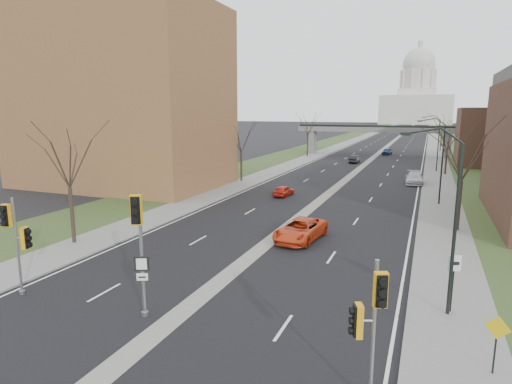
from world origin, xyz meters
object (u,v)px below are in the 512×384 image
Objects in this scene: signal_pole_left at (16,233)px; car_left_far at (354,159)px; signal_pole_median at (139,233)px; signal_pole_right at (370,315)px; car_right_mid at (414,178)px; warning_sign at (496,336)px; car_right_near at (300,230)px; car_right_far at (387,151)px; car_left_near at (284,191)px; speed_limit_sign at (454,273)px.

signal_pole_left is 65.27m from car_left_far.
car_left_far is (-0.84, 64.66, -3.49)m from signal_pole_median.
signal_pole_left is 17.91m from signal_pole_right.
car_left_far is 0.76× the size of car_right_mid.
warning_sign is 0.40× the size of car_right_near.
signal_pole_right is at bearing -78.16° from car_right_far.
car_right_far is (6.47, 52.54, 0.10)m from car_left_near.
warning_sign is at bearing 125.51° from car_left_near.
speed_limit_sign is at bearing 3.84° from signal_pole_left.
warning_sign is at bearing 104.20° from car_left_far.
speed_limit_sign is 77.37m from car_right_far.
car_right_mid reaches higher than car_left_far.
signal_pole_median is at bearing -105.75° from car_right_mid.
signal_pole_left is at bearing 84.89° from car_left_far.
signal_pole_median is 82.80m from car_right_far.
signal_pole_left reaches higher than car_right_far.
car_right_far is at bearing -92.82° from car_left_near.
signal_pole_right reaches higher than speed_limit_sign.
signal_pole_median is 1.06× the size of car_right_near.
signal_pole_median reaches higher than car_right_mid.
car_left_near is at bearing -136.18° from car_right_mid.
car_right_mid is (-4.18, 43.09, -0.80)m from warning_sign.
signal_pole_right reaches higher than car_left_near.
signal_pole_right is 1.39× the size of car_left_near.
car_right_near reaches higher than car_right_far.
car_right_near is (10.68, 14.93, -2.62)m from signal_pole_left.
car_left_near is 0.86× the size of car_right_far.
signal_pole_median is 15.44m from car_right_near.
warning_sign is at bearing 18.50° from signal_pole_right.
car_right_mid is at bearing 117.69° from warning_sign.
car_left_far is at bearing 66.22° from signal_pole_median.
signal_pole_left is 0.92× the size of car_right_near.
car_right_mid is at bearing 67.96° from signal_pole_right.
signal_pole_left is at bearing 151.18° from signal_pole_right.
speed_limit_sign is at bearing -0.28° from signal_pole_median.
car_right_mid is at bearing 83.60° from car_right_near.
car_right_far reaches higher than car_left_near.
car_right_mid is (-2.95, 38.33, -1.27)m from speed_limit_sign.
warning_sign reaches higher than car_left_far.
signal_pole_left is at bearing -118.68° from car_right_near.
car_right_near is 1.35× the size of car_right_far.
car_left_near is (-13.55, 32.42, -2.67)m from signal_pole_right.
car_right_mid is at bearing -129.27° from car_left_near.
speed_limit_sign is at bearing -88.31° from car_right_mid.
speed_limit_sign reaches higher than car_right_far.
speed_limit_sign is 29.23m from car_left_near.
signal_pole_right is at bearing -60.41° from car_right_near.
warning_sign is at bearing -75.14° from car_right_far.
signal_pole_right is 35.24m from car_left_near.
car_left_near is at bearing 71.47° from signal_pole_median.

